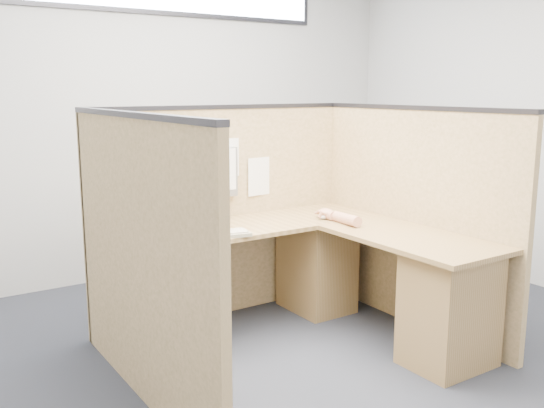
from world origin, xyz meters
TOP-DOWN VIEW (x-y plane):
  - floor at (0.00, 0.00)m, footprint 5.00×5.00m
  - wall_back at (0.00, 2.25)m, footprint 5.00×0.00m
  - cubicle_partitions at (0.00, 0.43)m, footprint 2.06×1.83m
  - l_desk at (0.18, 0.29)m, footprint 1.95×1.75m
  - laptop at (-0.37, 0.87)m, footprint 0.38×0.40m
  - keyboard at (-0.37, 0.48)m, footprint 0.47×0.24m
  - mouse at (0.55, 0.51)m, footprint 0.12×0.08m
  - hand_forearm at (0.56, 0.37)m, footprint 0.11×0.40m
  - blue_poster at (-0.88, 0.97)m, footprint 0.20×0.01m
  - american_flag at (-0.39, 0.96)m, footprint 0.23×0.01m
  - file_holder at (-0.07, 0.94)m, footprint 0.27×0.05m
  - paper_left at (0.00, 0.97)m, footprint 0.22×0.02m
  - paper_right at (0.29, 0.97)m, footprint 0.22×0.02m

SIDE VIEW (x-z plane):
  - floor at x=0.00m, z-range 0.00..0.00m
  - l_desk at x=0.18m, z-range 0.03..0.76m
  - keyboard at x=-0.37m, z-range 0.73..0.76m
  - mouse at x=0.55m, z-range 0.73..0.78m
  - cubicle_partitions at x=0.00m, z-range 0.00..1.53m
  - hand_forearm at x=0.56m, z-range 0.73..0.81m
  - laptop at x=-0.37m, z-range 0.67..0.90m
  - paper_right at x=0.29m, z-range 0.86..1.14m
  - file_holder at x=-0.07m, z-range 0.89..1.24m
  - paper_left at x=0.00m, z-range 1.02..1.29m
  - american_flag at x=-0.39m, z-range 0.98..1.37m
  - blue_poster at x=-0.88m, z-range 1.18..1.44m
  - wall_back at x=0.00m, z-range -1.10..3.90m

